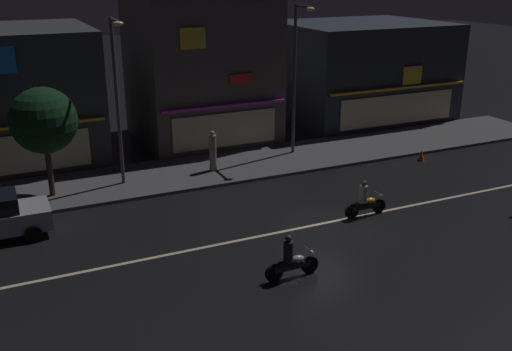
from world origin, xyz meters
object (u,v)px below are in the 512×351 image
at_px(streetlamp_east, 297,69).
at_px(pedestrian_on_sidewalk, 213,152).
at_px(streetlamp_mid, 117,90).
at_px(motorcycle_opposite_lane, 365,201).
at_px(motorcycle_following, 291,260).
at_px(traffic_cone, 421,155).

height_order(streetlamp_east, pedestrian_on_sidewalk, streetlamp_east).
bearing_deg(streetlamp_east, streetlamp_mid, -174.45).
distance_m(streetlamp_mid, motorcycle_opposite_lane, 11.44).
relative_size(motorcycle_following, traffic_cone, 3.45).
distance_m(pedestrian_on_sidewalk, motorcycle_following, 10.66).
height_order(motorcycle_opposite_lane, traffic_cone, motorcycle_opposite_lane).
relative_size(pedestrian_on_sidewalk, motorcycle_opposite_lane, 1.03).
bearing_deg(motorcycle_following, pedestrian_on_sidewalk, -99.10).
xyz_separation_m(streetlamp_mid, streetlamp_east, (9.21, 0.89, 0.13)).
bearing_deg(motorcycle_following, motorcycle_opposite_lane, -149.46).
bearing_deg(motorcycle_following, streetlamp_mid, -75.85).
distance_m(pedestrian_on_sidewalk, traffic_cone, 10.77).
height_order(streetlamp_mid, pedestrian_on_sidewalk, streetlamp_mid).
relative_size(streetlamp_mid, pedestrian_on_sidewalk, 3.73).
distance_m(streetlamp_mid, motorcycle_following, 11.49).
height_order(pedestrian_on_sidewalk, traffic_cone, pedestrian_on_sidewalk).
xyz_separation_m(streetlamp_east, traffic_cone, (5.52, -3.47, -4.31)).
bearing_deg(motorcycle_following, traffic_cone, -147.88).
bearing_deg(traffic_cone, motorcycle_following, -146.36).
distance_m(streetlamp_east, motorcycle_following, 13.54).
height_order(pedestrian_on_sidewalk, motorcycle_opposite_lane, pedestrian_on_sidewalk).
distance_m(streetlamp_east, motorcycle_opposite_lane, 9.18).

